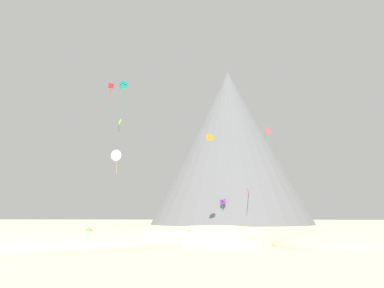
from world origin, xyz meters
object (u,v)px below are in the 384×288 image
(kite_teal_mid, at_px, (123,86))
(kite_lime_high, at_px, (119,122))
(kite_magenta_low, at_px, (248,198))
(bush_mid_center, at_px, (240,231))
(bush_low_patch, at_px, (189,234))
(bush_scatter_east, at_px, (89,230))
(kite_white_mid, at_px, (116,155))
(kite_red_high, at_px, (111,86))
(kite_orange_mid, at_px, (210,137))
(kite_violet_low, at_px, (223,202))
(kite_rainbow_mid, at_px, (268,133))
(rock_massif, at_px, (228,148))

(kite_teal_mid, xyz_separation_m, kite_lime_high, (-12.95, 39.50, 5.27))
(kite_lime_high, bearing_deg, kite_magenta_low, 20.40)
(bush_mid_center, relative_size, kite_teal_mid, 0.38)
(bush_low_patch, distance_m, kite_teal_mid, 26.45)
(bush_scatter_east, bearing_deg, kite_white_mid, 92.89)
(kite_magenta_low, xyz_separation_m, kite_red_high, (-31.96, 6.78, 27.71))
(bush_scatter_east, height_order, kite_teal_mid, kite_teal_mid)
(bush_mid_center, bearing_deg, bush_low_patch, -118.29)
(kite_magenta_low, relative_size, kite_orange_mid, 3.07)
(bush_mid_center, relative_size, bush_scatter_east, 0.99)
(kite_violet_low, bearing_deg, kite_white_mid, -94.56)
(kite_teal_mid, distance_m, kite_rainbow_mid, 26.40)
(kite_teal_mid, relative_size, kite_rainbow_mid, 1.45)
(rock_massif, relative_size, kite_orange_mid, 37.67)
(kite_violet_low, bearing_deg, kite_orange_mid, -63.63)
(kite_violet_low, xyz_separation_m, kite_white_mid, (-21.10, -20.41, 8.49))
(bush_mid_center, bearing_deg, kite_teal_mid, -164.56)
(kite_magenta_low, relative_size, kite_rainbow_mid, 1.43)
(bush_scatter_east, bearing_deg, kite_violet_low, 59.20)
(kite_violet_low, relative_size, kite_red_high, 1.12)
(kite_rainbow_mid, bearing_deg, bush_scatter_east, 101.08)
(rock_massif, bearing_deg, kite_rainbow_mid, -82.64)
(kite_magenta_low, distance_m, kite_teal_mid, 33.21)
(kite_orange_mid, bearing_deg, kite_white_mid, 16.24)
(kite_magenta_low, distance_m, kite_lime_high, 44.77)
(rock_massif, xyz_separation_m, kite_violet_low, (-2.03, -22.35, -17.98))
(kite_red_high, bearing_deg, bush_mid_center, -67.41)
(kite_magenta_low, bearing_deg, bush_mid_center, 59.33)
(bush_mid_center, xyz_separation_m, kite_white_mid, (-23.82, 10.38, 14.26))
(rock_massif, bearing_deg, bush_mid_center, -89.25)
(bush_scatter_east, relative_size, kite_orange_mid, 1.18)
(bush_mid_center, relative_size, kite_orange_mid, 1.17)
(kite_rainbow_mid, distance_m, kite_lime_high, 48.54)
(bush_mid_center, height_order, kite_teal_mid, kite_teal_mid)
(rock_massif, xyz_separation_m, kite_teal_mid, (-17.54, -58.17, -0.88))
(bush_mid_center, height_order, rock_massif, rock_massif)
(bush_mid_center, distance_m, kite_orange_mid, 29.24)
(bush_low_patch, relative_size, kite_red_high, 0.45)
(bush_low_patch, distance_m, bush_mid_center, 14.42)
(kite_rainbow_mid, bearing_deg, kite_lime_high, 46.16)
(bush_mid_center, xyz_separation_m, rock_massif, (-0.70, 53.13, 23.74))
(kite_magenta_low, bearing_deg, kite_orange_mid, -58.67)
(bush_mid_center, height_order, kite_orange_mid, kite_orange_mid)
(kite_teal_mid, height_order, kite_rainbow_mid, kite_teal_mid)
(kite_white_mid, relative_size, kite_orange_mid, 2.64)
(kite_magenta_low, relative_size, kite_teal_mid, 0.99)
(kite_violet_low, bearing_deg, bush_scatter_east, -79.41)
(rock_massif, bearing_deg, kite_white_mid, -118.41)
(kite_magenta_low, height_order, kite_red_high, kite_red_high)
(rock_massif, distance_m, kite_lime_high, 36.02)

